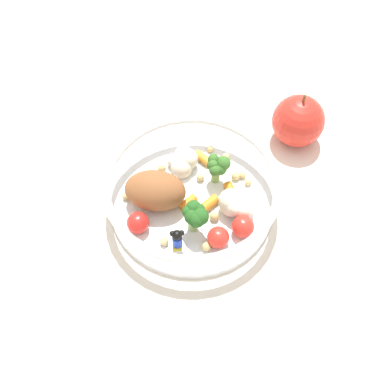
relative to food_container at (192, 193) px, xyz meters
The scene contains 3 objects.
ground_plane 0.03m from the food_container, 141.09° to the left, with size 2.40×2.40×0.00m, color silver.
food_container is the anchor object (origin of this frame).
loose_apple 0.19m from the food_container, 134.01° to the right, with size 0.07×0.07×0.09m.
Camera 1 is at (-0.04, 0.34, 0.54)m, focal length 45.65 mm.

